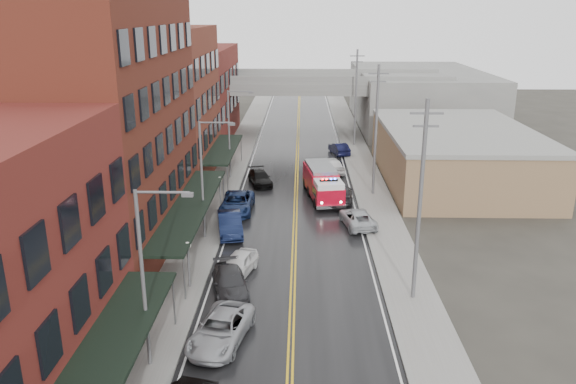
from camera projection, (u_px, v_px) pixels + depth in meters
name	position (u px, v px, depth m)	size (l,w,h in m)	color
road	(295.00, 212.00, 48.03)	(11.00, 160.00, 0.02)	black
sidewalk_left	(211.00, 211.00, 48.17)	(3.00, 160.00, 0.15)	slate
sidewalk_right	(381.00, 212.00, 47.84)	(3.00, 160.00, 0.15)	slate
curb_left	(230.00, 211.00, 48.14)	(0.30, 160.00, 0.15)	gray
curb_right	(362.00, 212.00, 47.87)	(0.30, 160.00, 0.15)	gray
brick_building_b	(103.00, 123.00, 38.90)	(9.00, 20.00, 18.00)	#502315
brick_building_c	(164.00, 105.00, 56.01)	(9.00, 15.00, 15.00)	brown
brick_building_far	(196.00, 95.00, 73.11)	(9.00, 20.00, 12.00)	maroon
tan_building	(456.00, 156.00, 56.40)	(14.00, 22.00, 5.00)	#856348
right_far_block	(418.00, 97.00, 84.42)	(18.00, 30.00, 8.00)	slate
awning_0	(102.00, 362.00, 22.55)	(2.60, 16.00, 3.09)	black
awning_1	(191.00, 206.00, 40.62)	(2.60, 18.00, 3.09)	black
awning_2	(224.00, 149.00, 57.27)	(2.60, 13.00, 3.09)	black
globe_lamp_1	(188.00, 254.00, 34.15)	(0.44, 0.44, 3.12)	#59595B
globe_lamp_2	(220.00, 186.00, 47.46)	(0.44, 0.44, 3.12)	#59595B
street_lamp_0	(147.00, 269.00, 25.66)	(2.64, 0.22, 9.00)	#59595B
street_lamp_1	(205.00, 173.00, 40.87)	(2.64, 0.22, 9.00)	#59595B
street_lamp_2	(231.00, 129.00, 56.09)	(2.64, 0.22, 9.00)	#59595B
utility_pole_0	(420.00, 199.00, 31.65)	(1.80, 0.24, 12.00)	#59595B
utility_pole_1	(376.00, 128.00, 50.67)	(1.80, 0.24, 12.00)	#59595B
utility_pole_2	(356.00, 96.00, 69.69)	(1.80, 0.24, 12.00)	#59595B
overpass	(298.00, 91.00, 76.61)	(40.00, 10.00, 7.50)	slate
fire_truck	(323.00, 182.00, 51.08)	(4.07, 8.08, 2.84)	#B5081E
parked_car_left_2	(221.00, 329.00, 29.06)	(2.42, 5.25, 1.46)	#9C9FA3
parked_car_left_3	(230.00, 283.00, 34.10)	(1.97, 4.85, 1.41)	#292A2C
parked_car_left_4	(238.00, 265.00, 36.48)	(1.70, 4.23, 1.44)	silver
parked_car_left_5	(230.00, 224.00, 43.16)	(1.74, 4.99, 1.64)	#0E1633
parked_car_left_6	(237.00, 203.00, 47.93)	(2.63, 5.70, 1.58)	#14234B
parked_car_left_7	(260.00, 178.00, 55.50)	(1.89, 4.64, 1.35)	black
parked_car_right_0	(358.00, 218.00, 44.79)	(2.21, 4.80, 1.33)	#ACB0B4
parked_car_right_1	(342.00, 193.00, 50.82)	(1.87, 4.60, 1.34)	#272629
parked_car_right_2	(331.00, 165.00, 59.59)	(1.96, 4.88, 1.66)	white
parked_car_right_3	(339.00, 149.00, 67.19)	(1.50, 4.31, 1.42)	black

